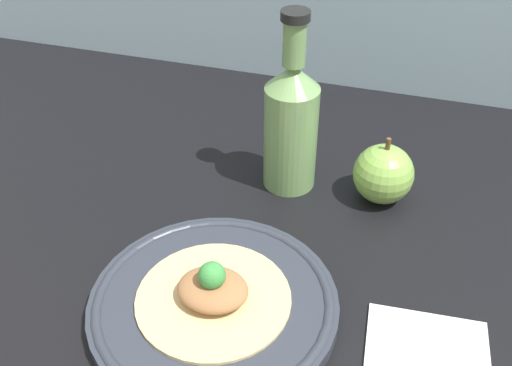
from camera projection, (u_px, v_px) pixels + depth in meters
ground_plane at (258, 292)px, 73.79cm from camera, size 180.00×110.00×4.00cm
plate at (214, 304)px, 68.16cm from camera, size 28.52×28.52×2.23cm
plated_food at (213, 292)px, 66.96cm from camera, size 17.68×17.68×5.51cm
cider_bottle at (291, 122)px, 82.11cm from camera, size 7.53×7.53×26.09cm
apple at (383, 174)px, 82.77cm from camera, size 8.43×8.43×10.04cm
napkin at (427, 351)px, 64.00cm from camera, size 13.78×11.56×0.80cm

